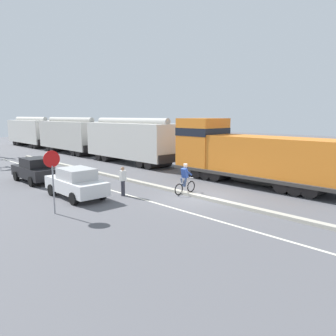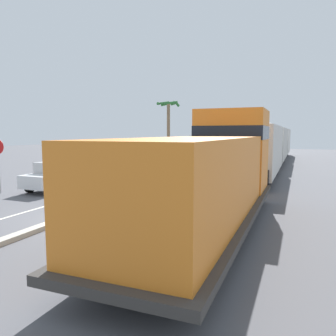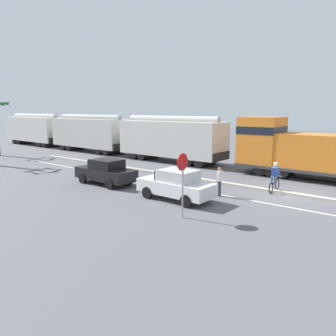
# 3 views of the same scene
# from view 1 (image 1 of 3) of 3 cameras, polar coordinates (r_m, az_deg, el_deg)

# --- Properties ---
(ground_plane) EXTENTS (120.00, 120.00, 0.00)m
(ground_plane) POSITION_cam_1_polar(r_m,az_deg,el_deg) (17.98, 4.93, -5.07)
(ground_plane) COLOR #56565B
(median_curb) EXTENTS (0.36, 36.00, 0.16)m
(median_curb) POSITION_cam_1_polar(r_m,az_deg,el_deg) (22.27, -6.75, -2.11)
(median_curb) COLOR #B2AD9E
(median_curb) RESTS_ON ground
(lane_stripe) EXTENTS (0.14, 36.00, 0.01)m
(lane_stripe) POSITION_cam_1_polar(r_m,az_deg,el_deg) (20.96, -11.99, -3.17)
(lane_stripe) COLOR silver
(lane_stripe) RESTS_ON ground
(locomotive) EXTENTS (3.10, 11.61, 4.20)m
(locomotive) POSITION_cam_1_polar(r_m,az_deg,el_deg) (22.01, 13.11, 2.11)
(locomotive) COLOR orange
(locomotive) RESTS_ON ground
(hopper_car_lead) EXTENTS (2.90, 10.60, 4.18)m
(hopper_car_lead) POSITION_cam_1_polar(r_m,az_deg,el_deg) (30.34, -6.51, 4.70)
(hopper_car_lead) COLOR beige
(hopper_car_lead) RESTS_ON ground
(hopper_car_middle) EXTENTS (2.90, 10.60, 4.18)m
(hopper_car_middle) POSITION_cam_1_polar(r_m,az_deg,el_deg) (40.16, -16.65, 5.46)
(hopper_car_middle) COLOR beige
(hopper_car_middle) RESTS_ON ground
(hopper_car_trailing) EXTENTS (2.90, 10.60, 4.18)m
(hopper_car_trailing) POSITION_cam_1_polar(r_m,az_deg,el_deg) (50.74, -22.71, 5.83)
(hopper_car_trailing) COLOR silver
(hopper_car_trailing) RESTS_ON ground
(parked_car_white) EXTENTS (1.90, 4.24, 1.62)m
(parked_car_white) POSITION_cam_1_polar(r_m,az_deg,el_deg) (18.33, -15.72, -2.49)
(parked_car_white) COLOR silver
(parked_car_white) RESTS_ON ground
(parked_car_black) EXTENTS (1.84, 4.20, 1.62)m
(parked_car_black) POSITION_cam_1_polar(r_m,az_deg,el_deg) (23.56, -22.08, -0.29)
(parked_car_black) COLOR black
(parked_car_black) RESTS_ON ground
(cyclist) EXTENTS (1.71, 0.48, 1.71)m
(cyclist) POSITION_cam_1_polar(r_m,az_deg,el_deg) (18.54, 2.96, -2.03)
(cyclist) COLOR black
(cyclist) RESTS_ON ground
(stop_sign) EXTENTS (0.76, 0.08, 2.88)m
(stop_sign) POSITION_cam_1_polar(r_m,az_deg,el_deg) (15.43, -19.51, -0.28)
(stop_sign) COLOR gray
(stop_sign) RESTS_ON ground
(pedestrian_by_cars) EXTENTS (0.34, 0.22, 1.62)m
(pedestrian_by_cars) POSITION_cam_1_polar(r_m,az_deg,el_deg) (18.20, -7.86, -2.22)
(pedestrian_by_cars) COLOR #33333D
(pedestrian_by_cars) RESTS_ON ground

